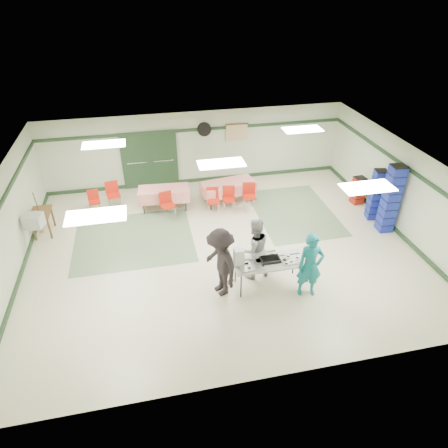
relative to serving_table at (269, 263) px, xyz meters
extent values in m
plane|color=beige|center=(-0.83, 1.82, -0.72)|extent=(11.00, 11.00, 0.00)
plane|color=silver|center=(-0.83, 1.82, 1.98)|extent=(11.00, 11.00, 0.00)
plane|color=beige|center=(-0.83, 6.32, 0.63)|extent=(11.00, 0.00, 11.00)
plane|color=beige|center=(-0.83, -2.68, 0.63)|extent=(11.00, 0.00, 11.00)
plane|color=beige|center=(-6.33, 1.82, 0.63)|extent=(0.00, 9.00, 9.00)
plane|color=beige|center=(4.67, 1.82, 0.63)|extent=(0.00, 9.00, 9.00)
cube|color=#1F3920|center=(-0.83, 6.29, 1.33)|extent=(11.00, 0.06, 0.10)
cube|color=#1F3920|center=(-0.83, 6.29, -0.66)|extent=(11.00, 0.06, 0.12)
cube|color=#1F3920|center=(-6.30, 1.82, -0.66)|extent=(0.06, 9.00, 0.12)
cube|color=#1F3920|center=(4.64, 1.82, 1.33)|extent=(0.06, 9.00, 0.10)
cube|color=#1F3920|center=(4.64, 1.82, -0.66)|extent=(0.06, 9.00, 0.12)
cube|color=gray|center=(-3.33, 2.82, -0.71)|extent=(3.50, 3.00, 0.01)
cube|color=gray|center=(1.97, 3.32, -0.71)|extent=(2.50, 3.50, 0.01)
cube|color=gray|center=(-3.03, 6.26, 0.33)|extent=(0.90, 0.06, 2.10)
cube|color=gray|center=(-2.08, 6.26, 0.33)|extent=(0.90, 0.06, 2.10)
cube|color=#1F3920|center=(-2.56, 6.24, 0.33)|extent=(2.00, 0.03, 2.15)
cylinder|color=black|center=(-0.53, 6.26, 1.33)|extent=(0.50, 0.10, 0.50)
cube|color=#D0B982|center=(0.67, 6.26, 1.13)|extent=(0.80, 0.02, 0.60)
cube|color=#B4B3AF|center=(0.00, 0.00, 0.02)|extent=(1.83, 0.75, 0.04)
cylinder|color=black|center=(-0.79, -0.30, -0.36)|extent=(0.04, 0.04, 0.72)
cylinder|color=black|center=(0.79, -0.29, -0.36)|extent=(0.04, 0.04, 0.72)
cylinder|color=black|center=(-0.79, 0.29, -0.36)|extent=(0.04, 0.04, 0.72)
cylinder|color=black|center=(0.79, 0.30, -0.36)|extent=(0.04, 0.04, 0.72)
cube|color=silver|center=(0.58, -0.06, 0.06)|extent=(0.56, 0.43, 0.02)
cube|color=silver|center=(-0.02, 0.16, 0.06)|extent=(0.61, 0.46, 0.02)
cube|color=silver|center=(-0.49, -0.09, 0.06)|extent=(0.60, 0.46, 0.02)
cube|color=black|center=(0.02, 0.02, 0.08)|extent=(0.49, 0.31, 0.08)
cube|color=white|center=(-0.77, 0.07, 0.26)|extent=(0.24, 0.22, 0.44)
imported|color=#127681|center=(0.86, -0.50, 0.15)|extent=(0.68, 0.50, 1.73)
imported|color=#99999F|center=(-0.27, 0.45, 0.15)|extent=(0.95, 0.81, 1.72)
imported|color=black|center=(-1.24, 0.00, 0.21)|extent=(1.03, 1.35, 1.85)
cube|color=red|center=(-0.04, 4.49, 0.02)|extent=(1.90, 1.06, 0.05)
cube|color=red|center=(-0.04, 4.49, -0.17)|extent=(1.90, 1.08, 0.40)
cylinder|color=black|center=(-0.73, 4.08, -0.36)|extent=(0.04, 0.04, 0.72)
cylinder|color=black|center=(0.75, 4.32, -0.36)|extent=(0.04, 0.04, 0.72)
cylinder|color=black|center=(-0.83, 4.67, -0.36)|extent=(0.04, 0.04, 0.72)
cylinder|color=black|center=(0.65, 4.91, -0.36)|extent=(0.04, 0.04, 0.72)
cube|color=red|center=(-2.24, 4.49, 0.02)|extent=(1.71, 0.84, 0.05)
cube|color=red|center=(-2.24, 4.49, -0.17)|extent=(1.71, 0.86, 0.40)
cylinder|color=black|center=(-2.95, 4.27, -0.36)|extent=(0.04, 0.04, 0.72)
cylinder|color=black|center=(-1.57, 4.17, -0.36)|extent=(0.04, 0.04, 0.72)
cylinder|color=black|center=(-2.91, 4.82, -0.36)|extent=(0.04, 0.04, 0.72)
cylinder|color=black|center=(-1.53, 4.72, -0.36)|extent=(0.04, 0.04, 0.72)
cube|color=red|center=(-0.16, 3.84, -0.27)|extent=(0.47, 0.47, 0.04)
cube|color=red|center=(-0.13, 4.02, -0.05)|extent=(0.41, 0.11, 0.41)
cylinder|color=silver|center=(-0.35, 3.71, -0.50)|extent=(0.02, 0.02, 0.43)
cylinder|color=silver|center=(-0.03, 3.66, -0.50)|extent=(0.02, 0.02, 0.43)
cylinder|color=silver|center=(-0.30, 4.03, -0.50)|extent=(0.02, 0.02, 0.43)
cylinder|color=silver|center=(0.02, 3.98, -0.50)|extent=(0.02, 0.02, 0.43)
cube|color=red|center=(-0.69, 3.84, -0.27)|extent=(0.43, 0.43, 0.04)
cube|color=red|center=(-0.68, 4.02, -0.04)|extent=(0.41, 0.06, 0.41)
cylinder|color=silver|center=(-0.87, 3.69, -0.50)|extent=(0.02, 0.02, 0.43)
cylinder|color=silver|center=(-0.54, 3.67, -0.50)|extent=(0.02, 0.02, 0.43)
cylinder|color=silver|center=(-0.85, 4.01, -0.50)|extent=(0.02, 0.02, 0.43)
cylinder|color=silver|center=(-0.52, 4.00, -0.50)|extent=(0.02, 0.02, 0.43)
cube|color=red|center=(0.54, 3.84, -0.25)|extent=(0.48, 0.48, 0.04)
cube|color=red|center=(0.56, 4.03, -0.01)|extent=(0.43, 0.10, 0.43)
cylinder|color=silver|center=(0.35, 3.70, -0.49)|extent=(0.02, 0.02, 0.45)
cylinder|color=silver|center=(0.68, 3.65, -0.49)|extent=(0.02, 0.02, 0.45)
cylinder|color=silver|center=(0.39, 4.03, -0.49)|extent=(0.02, 0.02, 0.45)
cylinder|color=silver|center=(0.73, 3.99, -0.49)|extent=(0.02, 0.02, 0.45)
cube|color=red|center=(-2.18, 3.84, -0.26)|extent=(0.51, 0.51, 0.04)
cube|color=red|center=(-2.23, 4.02, -0.03)|extent=(0.41, 0.15, 0.41)
cylinder|color=silver|center=(-2.29, 3.64, -0.50)|extent=(0.02, 0.02, 0.43)
cylinder|color=silver|center=(-1.97, 3.73, -0.50)|extent=(0.02, 0.02, 0.43)
cylinder|color=silver|center=(-2.38, 3.96, -0.50)|extent=(0.02, 0.02, 0.43)
cylinder|color=silver|center=(-2.06, 4.05, -0.50)|extent=(0.02, 0.02, 0.43)
cube|color=red|center=(-3.90, 4.89, -0.25)|extent=(0.50, 0.50, 0.04)
cube|color=red|center=(-3.94, 5.08, -0.01)|extent=(0.43, 0.12, 0.43)
cylinder|color=silver|center=(-4.04, 4.69, -0.49)|extent=(0.02, 0.02, 0.45)
cylinder|color=silver|center=(-3.70, 4.76, -0.49)|extent=(0.02, 0.02, 0.45)
cylinder|color=silver|center=(-4.10, 5.03, -0.49)|extent=(0.02, 0.02, 0.45)
cylinder|color=silver|center=(-3.77, 5.09, -0.49)|extent=(0.02, 0.02, 0.45)
cube|color=red|center=(-4.53, 4.69, -0.32)|extent=(0.41, 0.41, 0.04)
cube|color=red|center=(-4.55, 4.85, -0.12)|extent=(0.37, 0.09, 0.36)
cylinder|color=silver|center=(-4.65, 4.53, -0.52)|extent=(0.02, 0.02, 0.38)
cylinder|color=silver|center=(-4.36, 4.57, -0.52)|extent=(0.02, 0.02, 0.38)
cylinder|color=silver|center=(-4.69, 4.81, -0.52)|extent=(0.02, 0.02, 0.38)
cylinder|color=silver|center=(-4.40, 4.86, -0.52)|extent=(0.02, 0.02, 0.38)
cube|color=#1C2AA8|center=(4.32, 2.46, 0.13)|extent=(0.44, 0.44, 1.69)
cube|color=#A82210|center=(4.32, 3.49, -0.24)|extent=(0.41, 0.41, 0.96)
cube|color=#1C2AA8|center=(4.32, 1.72, 0.37)|extent=(0.45, 0.45, 2.17)
cube|color=brown|center=(-5.98, 3.75, 0.00)|extent=(0.57, 0.87, 0.05)
cube|color=brown|center=(-6.21, 3.39, -0.37)|extent=(0.05, 0.05, 0.70)
cube|color=brown|center=(-5.76, 3.39, -0.37)|extent=(0.05, 0.05, 0.70)
cube|color=brown|center=(-6.21, 4.11, -0.37)|extent=(0.05, 0.05, 0.70)
cube|color=brown|center=(-5.76, 4.11, -0.37)|extent=(0.05, 0.05, 0.70)
cube|color=#A5A5A1|center=(-5.98, 2.94, 0.22)|extent=(0.56, 0.51, 0.39)
cylinder|color=brown|center=(-6.06, 3.93, -0.01)|extent=(0.03, 0.22, 1.34)
camera|label=1|loc=(-2.74, -7.44, 6.15)|focal=32.00mm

